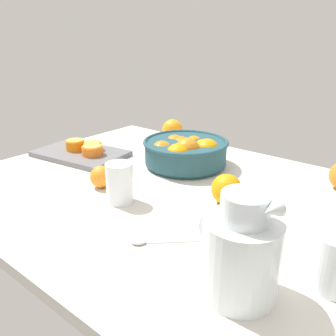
{
  "coord_description": "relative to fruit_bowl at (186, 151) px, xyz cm",
  "views": [
    {
      "loc": [
        58.21,
        -71.65,
        42.31
      ],
      "look_at": [
        2.45,
        -3.82,
        8.54
      ],
      "focal_mm": 37.7,
      "sensor_mm": 36.0,
      "label": 1
    }
  ],
  "objects": [
    {
      "name": "loose_orange_0",
      "position": [
        -11.55,
        16.68,
        -1.95
      ],
      "size": [
        6.5,
        6.5,
        6.5
      ],
      "primitive_type": "sphere",
      "color": "orange",
      "rests_on": "ground_plane"
    },
    {
      "name": "spoon",
      "position": [
        22.86,
        -42.0,
        -4.77
      ],
      "size": [
        11.8,
        11.33,
        1.0
      ],
      "color": "silver",
      "rests_on": "ground_plane"
    },
    {
      "name": "orange_half_0",
      "position": [
        -33.51,
        -12.39,
        -1.78
      ],
      "size": [
        6.77,
        6.77,
        3.22
      ],
      "color": "orange",
      "rests_on": "cutting_board"
    },
    {
      "name": "juice_pitcher",
      "position": [
        44.32,
        -44.23,
        1.85
      ],
      "size": [
        17.37,
        13.08,
        19.68
      ],
      "color": "white",
      "rests_on": "ground_plane"
    },
    {
      "name": "juice_glass",
      "position": [
        56.66,
        -32.76,
        -0.68
      ],
      "size": [
        7.42,
        7.42,
        10.5
      ],
      "color": "white",
      "rests_on": "ground_plane"
    },
    {
      "name": "ground_plane",
      "position": [
        8.23,
        -18.62,
        -6.7
      ],
      "size": [
        124.29,
        93.91,
        3.0
      ],
      "primitive_type": "cube",
      "color": "silver"
    },
    {
      "name": "fruit_bowl",
      "position": [
        0.0,
        0.0,
        0.0
      ],
      "size": [
        28.47,
        28.47,
        11.17
      ],
      "color": "#234C56",
      "rests_on": "ground_plane"
    },
    {
      "name": "loose_orange_2",
      "position": [
        -23.57,
        22.16,
        -0.92
      ],
      "size": [
        8.55,
        8.55,
        8.55
      ],
      "primitive_type": "sphere",
      "color": "orange",
      "rests_on": "ground_plane"
    },
    {
      "name": "second_glass",
      "position": [
        2.62,
        -32.66,
        -0.24
      ],
      "size": [
        7.14,
        7.14,
        10.84
      ],
      "color": "white",
      "rests_on": "ground_plane"
    },
    {
      "name": "herb_sprig_0",
      "position": [
        -20.06,
        7.89,
        -4.93
      ],
      "size": [
        6.85,
        3.94,
        0.98
      ],
      "color": "#516F31",
      "rests_on": "ground_plane"
    },
    {
      "name": "loose_orange_1",
      "position": [
        -8.55,
        -29.59,
        -1.95
      ],
      "size": [
        6.49,
        6.49,
        6.49
      ],
      "primitive_type": "sphere",
      "color": "orange",
      "rests_on": "ground_plane"
    },
    {
      "name": "orange_half_1",
      "position": [
        -38.8,
        -16.05,
        -1.5
      ],
      "size": [
        6.87,
        6.87,
        3.8
      ],
      "color": "orange",
      "rests_on": "cutting_board"
    },
    {
      "name": "orange_half_2",
      "position": [
        -29.35,
        -15.86,
        -1.66
      ],
      "size": [
        7.43,
        7.43,
        3.46
      ],
      "color": "orange",
      "rests_on": "cutting_board"
    },
    {
      "name": "cutting_board",
      "position": [
        -35.93,
        -16.14,
        -4.28
      ],
      "size": [
        34.64,
        25.03,
        1.83
      ],
      "primitive_type": "cube",
      "rotation": [
        0.0,
        0.0,
        0.14
      ],
      "color": "slate",
      "rests_on": "ground_plane"
    },
    {
      "name": "loose_orange_3",
      "position": [
        24.83,
        -15.5,
        -1.17
      ],
      "size": [
        8.05,
        8.05,
        8.05
      ],
      "primitive_type": "sphere",
      "color": "orange",
      "rests_on": "ground_plane"
    }
  ]
}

